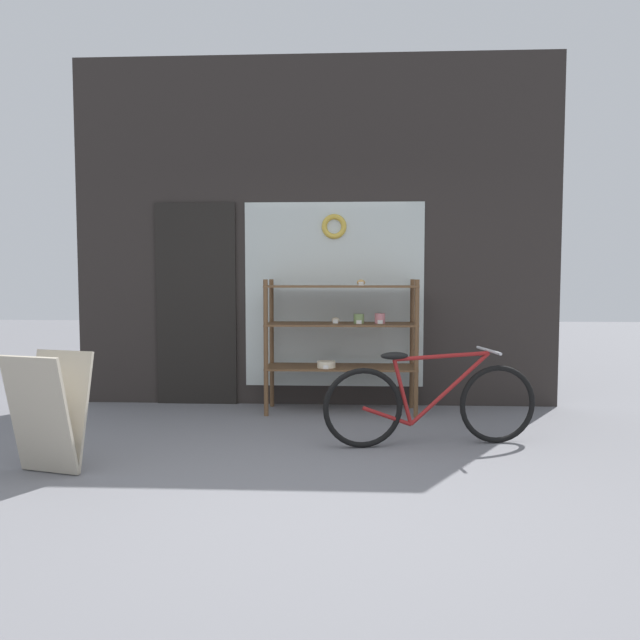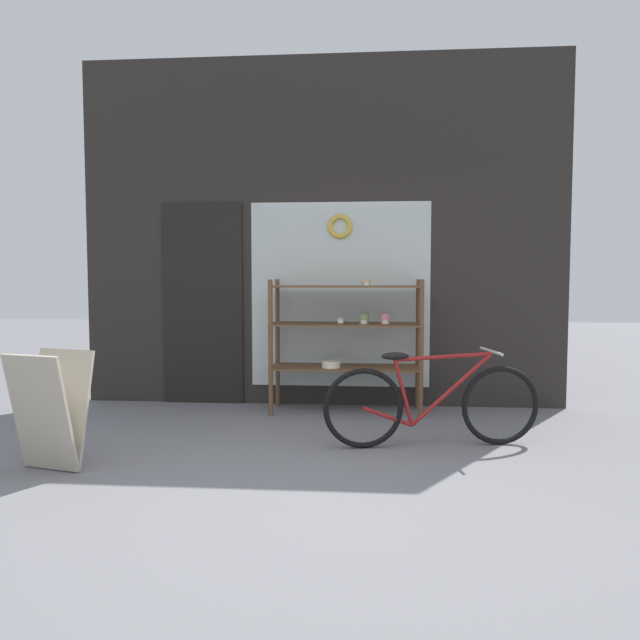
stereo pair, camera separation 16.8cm
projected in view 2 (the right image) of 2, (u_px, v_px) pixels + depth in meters
name	position (u px, v px, depth m)	size (l,w,h in m)	color
ground_plane	(283.00, 498.00, 3.78)	(30.00, 30.00, 0.00)	slate
storefront_facade	(318.00, 237.00, 6.45)	(5.00, 0.13, 3.59)	#2D2826
display_case	(347.00, 331.00, 6.12)	(1.48, 0.48, 1.31)	brown
bicycle	(432.00, 403.00, 4.90)	(1.71, 0.49, 0.76)	black
sandwich_board	(51.00, 411.00, 4.30)	(0.54, 0.48, 0.82)	#B2A893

